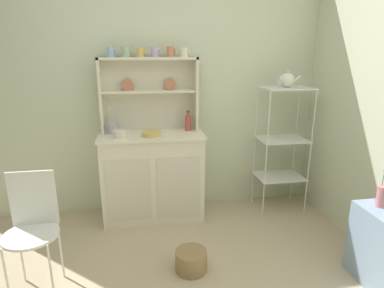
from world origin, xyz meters
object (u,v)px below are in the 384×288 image
at_px(wire_chair, 32,222).
at_px(flower_vase, 382,194).
at_px(bakers_rack, 283,135).
at_px(porcelain_teapot, 287,80).
at_px(hutch_shelf_unit, 149,89).
at_px(floor_basket, 191,261).
at_px(hutch_cabinet, 153,175).
at_px(utensil_jar, 112,127).
at_px(bowl_mixing_large, 120,134).
at_px(cup_sky_0, 111,52).
at_px(jam_bottle, 188,122).

xyz_separation_m(wire_chair, flower_vase, (2.40, -0.25, 0.14)).
height_order(bakers_rack, porcelain_teapot, porcelain_teapot).
distance_m(hutch_shelf_unit, floor_basket, 1.61).
bearing_deg(floor_basket, hutch_shelf_unit, 102.69).
relative_size(hutch_cabinet, wire_chair, 1.17).
bearing_deg(flower_vase, utensil_jar, 147.45).
bearing_deg(bowl_mixing_large, cup_sky_0, 102.46).
bearing_deg(utensil_jar, jam_bottle, 0.65).
bearing_deg(hutch_cabinet, cup_sky_0, 159.75).
bearing_deg(utensil_jar, porcelain_teapot, -3.71).
bearing_deg(wire_chair, jam_bottle, 29.28).
bearing_deg(porcelain_teapot, bowl_mixing_large, -178.47).
relative_size(hutch_cabinet, porcelain_teapot, 4.34).
relative_size(bakers_rack, utensil_jar, 5.07).
distance_m(cup_sky_0, bowl_mixing_large, 0.74).
bearing_deg(hutch_shelf_unit, hutch_cabinet, -90.00).
xyz_separation_m(floor_basket, porcelain_teapot, (1.07, 0.86, 1.27)).
distance_m(hutch_cabinet, jam_bottle, 0.62).
xyz_separation_m(hutch_cabinet, floor_basket, (0.24, -0.89, -0.36)).
xyz_separation_m(hutch_shelf_unit, bowl_mixing_large, (-0.29, -0.24, -0.38)).
bearing_deg(jam_bottle, hutch_cabinet, -166.70).
height_order(hutch_shelf_unit, bakers_rack, hutch_shelf_unit).
bearing_deg(bowl_mixing_large, utensil_jar, 116.96).
height_order(bakers_rack, floor_basket, bakers_rack).
height_order(bakers_rack, utensil_jar, bakers_rack).
relative_size(bakers_rack, jam_bottle, 6.53).
xyz_separation_m(cup_sky_0, jam_bottle, (0.70, -0.04, -0.67)).
distance_m(hutch_shelf_unit, bakers_rack, 1.41).
height_order(hutch_shelf_unit, floor_basket, hutch_shelf_unit).
bearing_deg(hutch_cabinet, hutch_shelf_unit, 90.00).
xyz_separation_m(cup_sky_0, bowl_mixing_large, (0.04, -0.20, -0.71)).
distance_m(hutch_cabinet, utensil_jar, 0.61).
relative_size(bakers_rack, cup_sky_0, 14.87).
xyz_separation_m(hutch_shelf_unit, floor_basket, (0.24, -1.05, -1.19)).
bearing_deg(utensil_jar, flower_vase, -32.55).
bearing_deg(jam_bottle, flower_vase, -46.02).
bearing_deg(hutch_shelf_unit, utensil_jar, -166.87).
height_order(hutch_cabinet, hutch_shelf_unit, hutch_shelf_unit).
relative_size(bowl_mixing_large, flower_vase, 0.40).
bearing_deg(flower_vase, cup_sky_0, 146.05).
xyz_separation_m(hutch_cabinet, utensil_jar, (-0.37, 0.08, 0.48)).
bearing_deg(jam_bottle, cup_sky_0, 177.04).
bearing_deg(utensil_jar, floor_basket, -58.13).
height_order(hutch_shelf_unit, wire_chair, hutch_shelf_unit).
xyz_separation_m(hutch_shelf_unit, cup_sky_0, (-0.33, -0.04, 0.34)).
bearing_deg(flower_vase, floor_basket, 168.96).
relative_size(hutch_shelf_unit, flower_vase, 3.07).
distance_m(wire_chair, cup_sky_0, 1.58).
bearing_deg(cup_sky_0, wire_chair, -116.85).
bearing_deg(bakers_rack, hutch_cabinet, 178.67).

